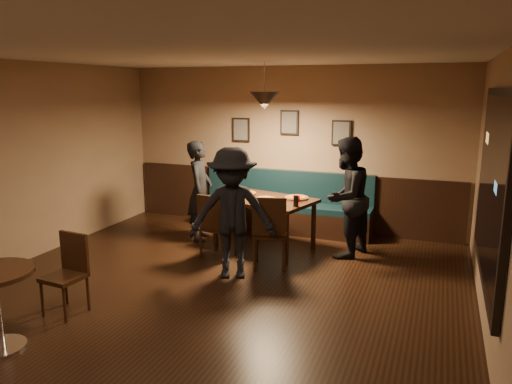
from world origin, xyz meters
TOP-DOWN VIEW (x-y plane):
  - floor at (0.00, 0.00)m, footprint 7.00×7.00m
  - ceiling at (0.00, 0.00)m, footprint 7.00×7.00m
  - wall_back at (0.00, 3.50)m, footprint 6.00×0.00m
  - wall_right at (3.00, 0.00)m, footprint 0.00×7.00m
  - wainscot at (0.00, 3.47)m, footprint 5.88×0.06m
  - booth_bench at (0.00, 3.20)m, footprint 3.00×0.60m
  - window_frame at (2.96, 0.50)m, footprint 0.06×2.56m
  - window_glass at (2.93, 0.50)m, footprint 0.00×2.40m
  - picture_left at (-0.90, 3.47)m, footprint 0.32×0.04m
  - picture_center at (0.00, 3.47)m, footprint 0.32×0.04m
  - picture_right at (0.90, 3.47)m, footprint 0.32×0.04m
  - pendant_lamp at (-0.00, 2.21)m, footprint 0.44×0.44m
  - dining_table at (-0.00, 2.21)m, footprint 1.65×1.28m
  - chair_near_left at (-0.47, 1.55)m, footprint 0.49×0.49m
  - chair_near_right at (0.36, 1.45)m, footprint 0.56×0.56m
  - diner_left at (-1.12, 2.25)m, footprint 0.52×0.67m
  - diner_right at (1.23, 2.29)m, footprint 0.91×1.02m
  - diner_front at (0.02, 0.94)m, footprint 1.26×0.98m
  - pizza_a at (-0.39, 2.37)m, footprint 0.46×0.46m
  - pizza_b at (0.07, 2.08)m, footprint 0.41×0.41m
  - pizza_c at (0.47, 2.35)m, footprint 0.46×0.46m
  - soda_glass at (0.59, 1.89)m, footprint 0.08×0.08m
  - tabasco_bottle at (0.56, 2.16)m, footprint 0.03×0.03m
  - napkin_a at (-0.58, 2.46)m, footprint 0.19×0.19m
  - napkin_b at (-0.53, 1.97)m, footprint 0.16×0.16m
  - cutlery_set at (0.02, 1.79)m, footprint 0.19×0.09m
  - cafe_chair_far at (-1.26, -0.70)m, footprint 0.42×0.42m

SIDE VIEW (x-z plane):
  - floor at x=0.00m, z-range 0.00..0.00m
  - dining_table at x=0.00m, z-range 0.00..0.78m
  - cafe_chair_far at x=-1.26m, z-range 0.00..0.88m
  - chair_near_left at x=-0.47m, z-range 0.00..0.96m
  - wainscot at x=0.00m, z-range 0.00..1.00m
  - booth_bench at x=0.00m, z-range 0.00..1.00m
  - chair_near_right at x=0.36m, z-range 0.00..1.03m
  - cutlery_set at x=0.02m, z-range 0.78..0.79m
  - napkin_b at x=-0.53m, z-range 0.78..0.79m
  - napkin_a at x=-0.58m, z-range 0.78..0.79m
  - pizza_b at x=0.07m, z-range 0.78..0.82m
  - pizza_a at x=-0.39m, z-range 0.78..0.82m
  - pizza_c at x=0.47m, z-range 0.78..0.82m
  - diner_left at x=-1.12m, z-range 0.00..1.61m
  - tabasco_bottle at x=0.56m, z-range 0.78..0.89m
  - diner_front at x=0.02m, z-range 0.00..1.71m
  - soda_glass at x=0.59m, z-range 0.78..0.94m
  - diner_right at x=1.23m, z-range 0.00..1.75m
  - wall_back at x=0.00m, z-range -1.60..4.40m
  - wall_right at x=3.00m, z-range -2.10..4.90m
  - window_frame at x=2.96m, z-range 0.57..2.43m
  - window_glass at x=2.93m, z-range 0.30..2.70m
  - picture_left at x=-0.90m, z-range 1.49..1.91m
  - picture_right at x=0.90m, z-range 1.49..1.91m
  - picture_center at x=0.00m, z-range 1.64..2.06m
  - pendant_lamp at x=0.00m, z-range 2.12..2.38m
  - ceiling at x=0.00m, z-range 2.80..2.80m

